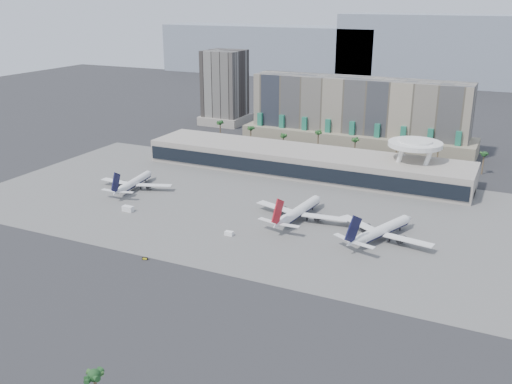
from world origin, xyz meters
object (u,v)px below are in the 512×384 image
at_px(airliner_left, 134,183).
at_px(taxiway_sign, 145,259).
at_px(service_vehicle_b, 229,233).
at_px(airliner_right, 382,230).
at_px(airliner_centre, 299,211).
at_px(service_vehicle_a, 128,209).

height_order(airliner_left, taxiway_sign, airliner_left).
relative_size(service_vehicle_b, taxiway_sign, 1.53).
xyz_separation_m(airliner_right, service_vehicle_b, (-54.27, -21.45, -2.89)).
bearing_deg(airliner_centre, airliner_left, -175.92).
height_order(airliner_centre, airliner_right, airliner_centre).
xyz_separation_m(airliner_centre, service_vehicle_b, (-18.44, -27.07, -2.94)).
relative_size(service_vehicle_a, service_vehicle_b, 1.50).
distance_m(airliner_right, service_vehicle_b, 58.42).
bearing_deg(service_vehicle_b, airliner_centre, 54.83).
relative_size(airliner_left, airliner_right, 0.94).
height_order(airliner_centre, service_vehicle_a, airliner_centre).
bearing_deg(airliner_right, service_vehicle_a, -149.26).
bearing_deg(service_vehicle_a, airliner_right, 10.46).
bearing_deg(service_vehicle_a, taxiway_sign, -44.68).
relative_size(airliner_centre, service_vehicle_b, 13.25).
relative_size(airliner_left, service_vehicle_a, 7.81).
distance_m(airliner_right, taxiway_sign, 88.77).
bearing_deg(airliner_left, service_vehicle_b, -31.92).
bearing_deg(service_vehicle_b, airliner_left, 155.18).
bearing_deg(taxiway_sign, service_vehicle_b, 44.85).
height_order(airliner_right, service_vehicle_a, airliner_right).
distance_m(airliner_left, service_vehicle_a, 30.08).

